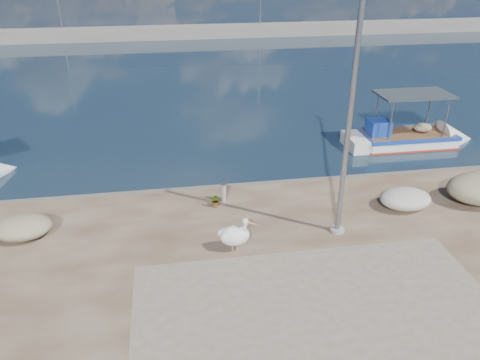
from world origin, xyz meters
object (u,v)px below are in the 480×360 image
object	(u,v)px
lamp_post	(348,131)
boat_right	(405,140)
pelican	(235,235)
bollard_near	(224,191)

from	to	relation	value
lamp_post	boat_right	bearing A→B (deg)	50.76
pelican	bollard_near	size ratio (longest dim) A/B	1.69
bollard_near	boat_right	bearing A→B (deg)	28.25
pelican	bollard_near	distance (m)	3.02
pelican	lamp_post	xyz separation A→B (m)	(3.30, 0.56, 2.76)
pelican	bollard_near	xyz separation A→B (m)	(0.05, 3.01, -0.16)
boat_right	pelican	size ratio (longest dim) A/B	5.12
bollard_near	pelican	bearing A→B (deg)	-90.93
pelican	lamp_post	distance (m)	4.34
pelican	bollard_near	bearing A→B (deg)	113.83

